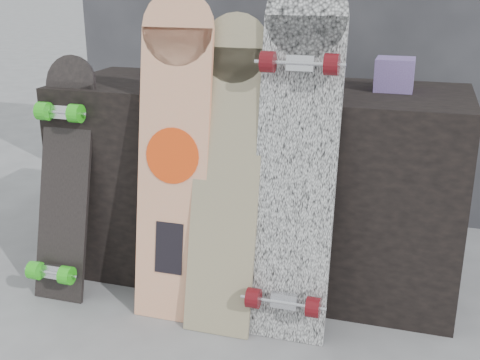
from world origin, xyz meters
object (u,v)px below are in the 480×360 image
(longboard_celtic, at_px, (227,166))
(longboard_cascadia, at_px, (296,156))
(vendor_table, at_px, (258,183))
(longboard_geisha, at_px, (173,151))
(skateboard_dark, at_px, (63,176))

(longboard_celtic, distance_m, longboard_cascadia, 0.25)
(vendor_table, distance_m, longboard_cascadia, 0.49)
(longboard_geisha, height_order, skateboard_dark, longboard_geisha)
(longboard_geisha, xyz_separation_m, skateboard_dark, (-0.47, 0.01, -0.14))
(longboard_celtic, bearing_deg, skateboard_dark, 178.95)
(longboard_geisha, height_order, longboard_cascadia, longboard_cascadia)
(longboard_celtic, relative_size, skateboard_dark, 1.18)
(longboard_geisha, relative_size, longboard_cascadia, 0.96)
(vendor_table, bearing_deg, longboard_geisha, -120.19)
(longboard_celtic, xyz_separation_m, skateboard_dark, (-0.67, 0.01, -0.11))
(vendor_table, relative_size, longboard_celtic, 1.46)
(vendor_table, bearing_deg, longboard_cascadia, -57.52)
(longboard_geisha, distance_m, longboard_cascadia, 0.44)
(longboard_geisha, bearing_deg, vendor_table, 59.81)
(longboard_geisha, bearing_deg, longboard_celtic, -0.90)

